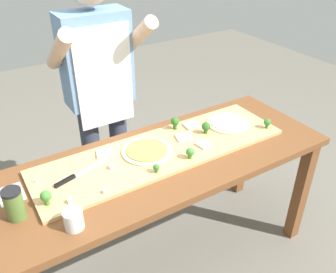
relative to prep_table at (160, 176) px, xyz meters
The scene contains 24 objects.
ground_plane 0.69m from the prep_table, ahead, with size 8.00×8.00×0.00m, color #6B665B.
prep_table is the anchor object (origin of this frame).
cutting_board 0.14m from the prep_table, 45.99° to the left, with size 1.40×0.41×0.02m, color tan.
chefs_knife 0.46m from the prep_table, behind, with size 0.30×0.10×0.02m.
pizza_whole_cheese_artichoke 0.55m from the prep_table, ahead, with size 0.26×0.26×0.02m.
pizza_whole_pesto_green 0.16m from the prep_table, 118.00° to the left, with size 0.27×0.27×0.02m.
pizza_slice_near_left 0.26m from the prep_table, 20.87° to the left, with size 0.09×0.09×0.01m, color beige.
pizza_slice_near_right 0.30m from the prep_table, ahead, with size 0.07×0.07×0.01m, color beige.
pizza_slice_center 0.32m from the prep_table, 145.22° to the left, with size 0.08×0.08×0.01m, color beige.
pizza_slice_far_left 0.39m from the prep_table, 27.72° to the left, with size 0.08×0.08×0.01m, color beige.
broccoli_floret_back_left 0.23m from the prep_table, 38.13° to the right, with size 0.05×0.05×0.06m.
broccoli_floret_center_right 0.71m from the prep_table, ahead, with size 0.04×0.04×0.06m.
broccoli_floret_front_left 0.34m from the prep_table, 41.34° to the left, with size 0.05×0.05×0.08m.
broccoli_floret_front_mid 0.21m from the prep_table, 127.01° to the right, with size 0.03×0.03×0.05m.
broccoli_floret_back_right 0.63m from the prep_table, behind, with size 0.05×0.05×0.07m.
broccoli_floret_front_right 0.39m from the prep_table, ahead, with size 0.05×0.05×0.07m.
cheese_crumble_a 0.40m from the prep_table, 161.14° to the right, with size 0.02×0.02×0.02m, color silver.
cheese_crumble_b 0.63m from the prep_table, 168.44° to the left, with size 0.01×0.01×0.01m, color white.
cheese_crumble_c 0.54m from the prep_table, 169.26° to the right, with size 0.02×0.02×0.02m, color white.
cheese_crumble_d 0.29m from the prep_table, behind, with size 0.02×0.02×0.02m, color silver.
flour_cup 0.61m from the prep_table, 156.97° to the right, with size 0.08×0.08×0.09m.
sauce_jar 0.75m from the prep_table, behind, with size 0.08×0.08×0.15m.
recipe_note 0.74m from the prep_table, behind, with size 0.11×0.14×0.00m, color white.
cook_center 0.68m from the prep_table, 96.17° to the left, with size 0.54×0.39×1.67m.
Camera 1 is at (-0.77, -1.33, 1.89)m, focal length 38.12 mm.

